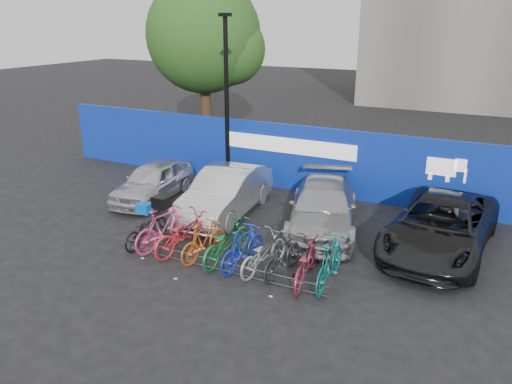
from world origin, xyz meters
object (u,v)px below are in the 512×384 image
Objects in this scene: car_2 at (323,207)px; bike_9 at (330,262)px; lamppost at (227,98)px; car_0 at (153,181)px; car_3 at (441,226)px; bike_3 at (204,241)px; bike_4 at (226,241)px; bike_5 at (243,248)px; bike_0 at (146,229)px; bike_2 at (184,233)px; car_1 at (225,193)px; bike_6 at (263,253)px; tree at (209,38)px; bike_1 at (163,228)px; bike_rack at (221,266)px; bike_7 at (283,256)px; bike_8 at (305,262)px.

car_2 reaches higher than bike_9.
car_0 is at bearing -121.87° from lamppost.
car_3 is 3.06× the size of bike_3.
bike_4 is 1.13× the size of bike_5.
bike_9 is at bearing -28.62° from car_0.
car_3 is at bearing -155.40° from bike_0.
car_1 is at bearing -70.16° from bike_2.
bike_6 is 0.94× the size of bike_9.
tree is 6.14m from lamppost.
bike_0 is at bearing 16.83° from bike_2.
car_0 reaches higher than bike_6.
bike_6 is (2.98, 0.05, -0.11)m from bike_1.
bike_5 is (-0.95, -3.23, -0.14)m from car_2.
bike_5 is 0.98× the size of bike_6.
bike_1 is (-2.07, 0.49, 0.43)m from bike_rack.
lamppost is 6.77m from bike_4.
car_3 is 7.43m from bike_1.
car_1 is 3.02m from bike_0.
bike_5 is 1.07× the size of bike_7.
car_2 is 3.14m from bike_7.
bike_4 is at bearing -164.65° from bike_2.
car_1 is at bearing -61.88° from lamppost.
bike_3 is (1.04, -2.92, -0.23)m from car_1.
bike_4 is (6.60, -10.06, -4.53)m from tree.
lamppost is 8.38m from bike_9.
bike_6 is at bearing -165.43° from bike_3.
car_2 reaches higher than bike_6.
bike_8 is (3.48, -0.09, -0.02)m from bike_2.
bike_3 is at bearing 179.76° from bike_0.
tree is 3.95× the size of bike_1.
tree is 1.73× the size of car_1.
bike_5 is at bearing -57.16° from lamppost.
car_0 is at bearing -54.65° from bike_0.
bike_1 is (0.58, 0.02, 0.13)m from bike_0.
car_0 reaches higher than bike_3.
bike_9 reaches higher than bike_4.
lamppost is at bearing 118.07° from bike_rack.
bike_rack is at bearing -137.21° from car_3.
bike_6 is 0.94× the size of bike_8.
bike_3 is at bearing 8.26° from bike_5.
bike_4 is at bearing -7.34° from bike_5.
tree is at bearing 123.25° from car_2.
bike_1 is at bearing 18.40° from bike_2.
bike_0 is 1.05× the size of bike_7.
car_0 reaches higher than bike_9.
car_3 reaches higher than bike_9.
bike_1 is 0.96× the size of bike_4.
car_2 is 3.86m from bike_3.
lamppost is at bearing -44.84° from bike_9.
car_2 reaches higher than bike_5.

